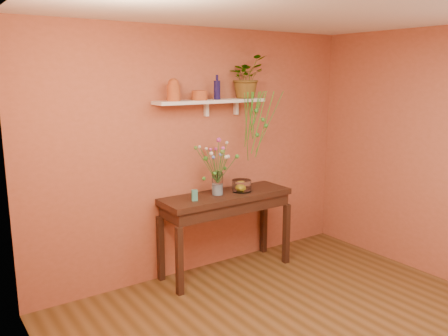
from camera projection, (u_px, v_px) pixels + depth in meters
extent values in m
plane|color=silver|center=(349.00, 3.00, 3.22)|extent=(4.00, 4.00, 0.00)
cube|color=#B05C42|center=(201.00, 152.00, 5.11)|extent=(4.00, 0.04, 2.70)
cube|color=#B05C42|center=(76.00, 243.00, 2.39)|extent=(0.04, 4.00, 2.70)
cube|color=#341F15|center=(226.00, 196.00, 5.08)|extent=(1.50, 0.48, 0.06)
cube|color=#341F15|center=(226.00, 205.00, 5.10)|extent=(1.44, 0.44, 0.13)
cube|color=#341F15|center=(179.00, 261.00, 4.62)|extent=(0.06, 0.06, 0.72)
cube|color=#341F15|center=(286.00, 234.00, 5.42)|extent=(0.06, 0.06, 0.72)
cube|color=#341F15|center=(161.00, 249.00, 4.96)|extent=(0.06, 0.06, 0.72)
cube|color=#341F15|center=(264.00, 224.00, 5.75)|extent=(0.06, 0.06, 0.72)
cube|color=white|center=(211.00, 101.00, 4.92)|extent=(1.30, 0.24, 0.04)
cube|color=white|center=(206.00, 109.00, 5.01)|extent=(0.04, 0.05, 0.15)
cube|color=white|center=(236.00, 108.00, 5.24)|extent=(0.04, 0.05, 0.15)
cylinder|color=#A94F1D|center=(174.00, 93.00, 4.63)|extent=(0.18, 0.18, 0.16)
sphere|color=#A94F1D|center=(173.00, 84.00, 4.61)|extent=(0.11, 0.11, 0.11)
cylinder|color=#A94F1D|center=(200.00, 95.00, 4.79)|extent=(0.18, 0.18, 0.10)
cylinder|color=#151243|center=(217.00, 90.00, 4.91)|extent=(0.09, 0.09, 0.20)
cylinder|color=#151243|center=(217.00, 78.00, 4.89)|extent=(0.04, 0.04, 0.06)
imported|color=#347E28|center=(246.00, 77.00, 5.15)|extent=(0.52, 0.48, 0.48)
cylinder|color=#347E28|center=(253.00, 115.00, 5.09)|extent=(0.10, 0.07, 0.53)
cylinder|color=green|center=(246.00, 121.00, 5.04)|extent=(0.18, 0.28, 0.63)
cylinder|color=green|center=(259.00, 123.00, 5.18)|extent=(0.18, 0.05, 0.70)
cylinder|color=#347E28|center=(246.00, 128.00, 5.02)|extent=(0.24, 0.24, 0.79)
cylinder|color=green|center=(265.00, 125.00, 5.21)|extent=(0.17, 0.12, 0.75)
cylinder|color=green|center=(257.00, 111.00, 5.14)|extent=(0.09, 0.13, 0.44)
cylinder|color=#347E28|center=(269.00, 122.00, 5.24)|extent=(0.28, 0.15, 0.70)
cylinder|color=green|center=(256.00, 112.00, 5.14)|extent=(0.12, 0.03, 0.46)
cylinder|color=green|center=(251.00, 117.00, 5.06)|extent=(0.04, 0.15, 0.54)
cylinder|color=#347E28|center=(259.00, 107.00, 5.21)|extent=(0.12, 0.05, 0.37)
cylinder|color=green|center=(251.00, 113.00, 5.03)|extent=(0.12, 0.21, 0.47)
cylinder|color=green|center=(256.00, 108.00, 5.10)|extent=(0.05, 0.14, 0.36)
cylinder|color=#347E28|center=(250.00, 116.00, 5.11)|extent=(0.17, 0.11, 0.54)
sphere|color=#347E28|center=(257.00, 135.00, 5.21)|extent=(0.05, 0.05, 0.05)
sphere|color=#347E28|center=(266.00, 126.00, 5.18)|extent=(0.05, 0.05, 0.05)
sphere|color=#347E28|center=(263.00, 120.00, 5.18)|extent=(0.05, 0.05, 0.05)
sphere|color=#347E28|center=(256.00, 111.00, 5.10)|extent=(0.05, 0.05, 0.05)
cylinder|color=white|center=(217.00, 183.00, 5.01)|extent=(0.12, 0.12, 0.25)
cylinder|color=silver|center=(217.00, 189.00, 5.02)|extent=(0.11, 0.11, 0.12)
cylinder|color=#386B28|center=(220.00, 167.00, 4.91)|extent=(0.03, 0.14, 0.36)
sphere|color=#567C2D|center=(222.00, 152.00, 4.81)|extent=(0.05, 0.05, 0.05)
cylinder|color=#386B28|center=(222.00, 170.00, 4.94)|extent=(0.05, 0.11, 0.30)
sphere|color=silver|center=(226.00, 157.00, 4.88)|extent=(0.04, 0.04, 0.04)
cylinder|color=#386B28|center=(223.00, 170.00, 4.97)|extent=(0.09, 0.09, 0.29)
sphere|color=silver|center=(228.00, 157.00, 4.93)|extent=(0.04, 0.04, 0.04)
cylinder|color=#386B28|center=(227.00, 170.00, 4.96)|extent=(0.16, 0.15, 0.30)
sphere|color=#347E28|center=(237.00, 156.00, 4.92)|extent=(0.05, 0.05, 0.05)
cylinder|color=#386B28|center=(223.00, 169.00, 4.99)|extent=(0.12, 0.05, 0.29)
sphere|color=#BA3AA5|center=(228.00, 156.00, 4.97)|extent=(0.04, 0.04, 0.04)
cylinder|color=#386B28|center=(221.00, 169.00, 4.99)|extent=(0.09, 0.02, 0.29)
sphere|color=#567C2D|center=(224.00, 156.00, 4.98)|extent=(0.04, 0.04, 0.04)
cylinder|color=#386B28|center=(222.00, 162.00, 5.03)|extent=(0.17, 0.07, 0.42)
sphere|color=silver|center=(227.00, 143.00, 5.07)|extent=(0.03, 0.03, 0.03)
cylinder|color=#386B28|center=(219.00, 168.00, 5.00)|extent=(0.07, 0.04, 0.30)
sphere|color=#5881D7|center=(221.00, 154.00, 5.00)|extent=(0.04, 0.04, 0.04)
cylinder|color=#386B28|center=(218.00, 161.00, 5.01)|extent=(0.08, 0.09, 0.45)
sphere|color=#BA3AA5|center=(219.00, 140.00, 5.02)|extent=(0.05, 0.05, 0.05)
cylinder|color=#386B28|center=(217.00, 165.00, 5.09)|extent=(0.12, 0.22, 0.34)
sphere|color=#BA3AA5|center=(216.00, 149.00, 5.18)|extent=(0.04, 0.04, 0.04)
cylinder|color=#386B28|center=(214.00, 166.00, 5.03)|extent=(0.01, 0.15, 0.34)
sphere|color=#567C2D|center=(211.00, 150.00, 5.05)|extent=(0.04, 0.04, 0.04)
cylinder|color=#386B28|center=(212.00, 165.00, 5.04)|extent=(0.03, 0.19, 0.35)
sphere|color=silver|center=(206.00, 149.00, 5.07)|extent=(0.04, 0.04, 0.04)
cylinder|color=#386B28|center=(208.00, 165.00, 4.98)|extent=(0.14, 0.14, 0.39)
sphere|color=silver|center=(199.00, 147.00, 4.96)|extent=(0.03, 0.03, 0.03)
cylinder|color=#386B28|center=(212.00, 170.00, 4.98)|extent=(0.10, 0.09, 0.27)
sphere|color=#347E28|center=(206.00, 158.00, 4.96)|extent=(0.05, 0.05, 0.05)
cylinder|color=#386B28|center=(214.00, 166.00, 4.95)|extent=(0.09, 0.01, 0.37)
sphere|color=#BA3AA5|center=(211.00, 149.00, 4.89)|extent=(0.03, 0.03, 0.03)
cylinder|color=#386B28|center=(207.00, 165.00, 4.92)|extent=(0.24, 0.07, 0.40)
sphere|color=#567C2D|center=(196.00, 148.00, 4.84)|extent=(0.04, 0.04, 0.04)
cylinder|color=#386B28|center=(214.00, 168.00, 4.94)|extent=(0.10, 0.03, 0.33)
sphere|color=silver|center=(211.00, 153.00, 4.87)|extent=(0.04, 0.04, 0.04)
cylinder|color=#386B28|center=(215.00, 170.00, 4.89)|extent=(0.13, 0.13, 0.32)
sphere|color=#5881D7|center=(213.00, 157.00, 4.77)|extent=(0.04, 0.04, 0.04)
cylinder|color=#386B28|center=(216.00, 170.00, 4.90)|extent=(0.12, 0.10, 0.30)
sphere|color=#BA3AA5|center=(214.00, 158.00, 4.81)|extent=(0.04, 0.04, 0.04)
cylinder|color=#386B28|center=(220.00, 166.00, 4.91)|extent=(0.02, 0.13, 0.40)
sphere|color=#BA3AA5|center=(223.00, 148.00, 4.82)|extent=(0.04, 0.04, 0.04)
sphere|color=#347E28|center=(225.00, 168.00, 5.10)|extent=(0.04, 0.04, 0.04)
sphere|color=#347E28|center=(204.00, 179.00, 4.96)|extent=(0.04, 0.04, 0.04)
sphere|color=#347E28|center=(215.00, 174.00, 4.92)|extent=(0.04, 0.04, 0.04)
sphere|color=#347E28|center=(216.00, 172.00, 5.03)|extent=(0.04, 0.04, 0.04)
sphere|color=#347E28|center=(215.00, 176.00, 5.07)|extent=(0.04, 0.04, 0.04)
sphere|color=#347E28|center=(214.00, 176.00, 5.04)|extent=(0.04, 0.04, 0.04)
cylinder|color=white|center=(241.00, 186.00, 5.16)|extent=(0.22, 0.22, 0.13)
cylinder|color=white|center=(241.00, 191.00, 5.17)|extent=(0.21, 0.21, 0.01)
sphere|color=yellow|center=(241.00, 187.00, 5.15)|extent=(0.09, 0.09, 0.09)
cube|color=teal|center=(195.00, 195.00, 4.78)|extent=(0.07, 0.06, 0.12)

